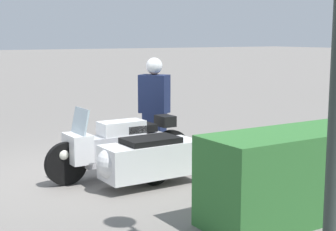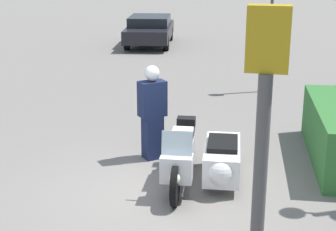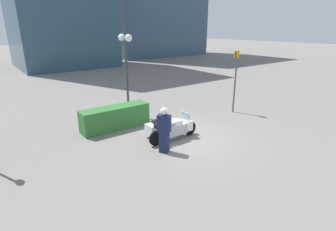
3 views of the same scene
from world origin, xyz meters
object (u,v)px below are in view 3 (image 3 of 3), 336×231
at_px(twin_lamp_post, 126,53).
at_px(traffic_light_near, 235,73).
at_px(officer_rider, 164,129).
at_px(hedge_bush_curbside, 115,118).
at_px(police_motorcycle, 169,127).

relative_size(twin_lamp_post, traffic_light_near, 1.25).
relative_size(officer_rider, traffic_light_near, 0.53).
relative_size(hedge_bush_curbside, twin_lamp_post, 0.76).
relative_size(police_motorcycle, officer_rider, 1.37).
bearing_deg(traffic_light_near, hedge_bush_curbside, -9.67).
bearing_deg(twin_lamp_post, hedge_bush_curbside, -136.11).
relative_size(police_motorcycle, twin_lamp_post, 0.58).
height_order(twin_lamp_post, traffic_light_near, twin_lamp_post).
distance_m(hedge_bush_curbside, traffic_light_near, 7.11).
relative_size(hedge_bush_curbside, traffic_light_near, 0.95).
bearing_deg(officer_rider, hedge_bush_curbside, -119.76).
bearing_deg(traffic_light_near, police_motorcycle, 12.74).
distance_m(police_motorcycle, traffic_light_near, 5.60).
distance_m(hedge_bush_curbside, twin_lamp_post, 3.60).
relative_size(officer_rider, hedge_bush_curbside, 0.55).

